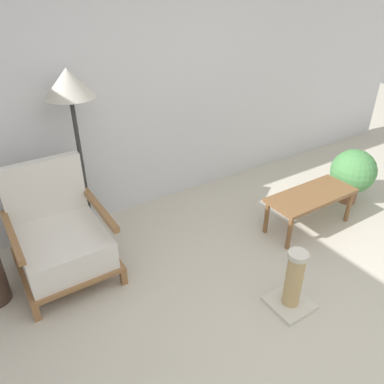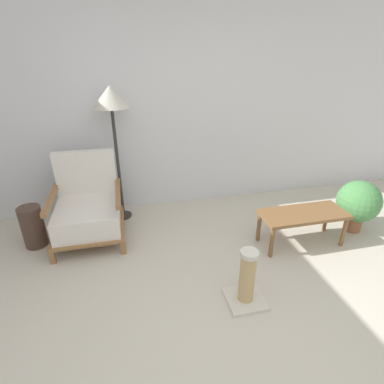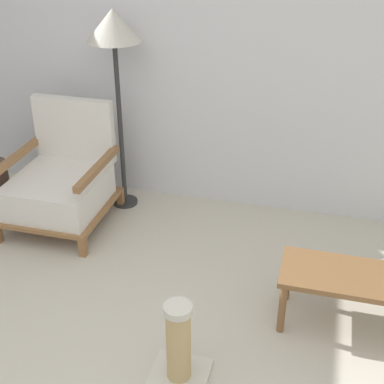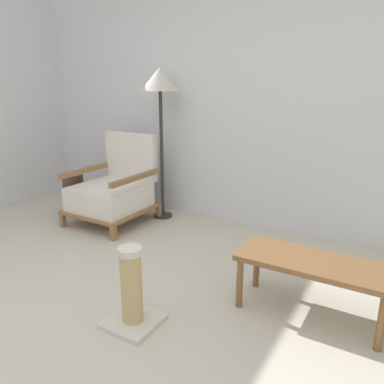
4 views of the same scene
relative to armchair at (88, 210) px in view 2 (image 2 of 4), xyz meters
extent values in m
plane|color=beige|center=(1.05, -1.75, -0.34)|extent=(14.00, 14.00, 0.00)
cube|color=silver|center=(1.05, 0.66, 1.01)|extent=(8.00, 0.06, 2.70)
cube|color=olive|center=(-0.34, -0.41, -0.27)|extent=(0.05, 0.05, 0.14)
cube|color=olive|center=(0.34, -0.41, -0.27)|extent=(0.05, 0.05, 0.14)
cube|color=olive|center=(-0.34, 0.32, -0.27)|extent=(0.05, 0.05, 0.14)
cube|color=olive|center=(0.34, 0.32, -0.27)|extent=(0.05, 0.05, 0.14)
cube|color=olive|center=(0.00, -0.05, -0.19)|extent=(0.74, 0.78, 0.03)
cube|color=white|center=(0.00, -0.07, -0.05)|extent=(0.66, 0.68, 0.24)
cube|color=white|center=(0.00, 0.30, 0.32)|extent=(0.66, 0.08, 0.50)
cube|color=olive|center=(-0.34, -0.05, 0.19)|extent=(0.05, 0.72, 0.05)
cube|color=olive|center=(0.34, -0.05, 0.19)|extent=(0.05, 0.72, 0.05)
cylinder|color=#2D2D2D|center=(0.36, 0.38, -0.33)|extent=(0.20, 0.20, 0.03)
cylinder|color=#2D2D2D|center=(0.36, 0.38, 0.35)|extent=(0.04, 0.04, 1.33)
cone|color=beige|center=(0.36, 0.38, 1.13)|extent=(0.40, 0.40, 0.23)
cube|color=brown|center=(2.22, -0.65, 0.02)|extent=(0.91, 0.38, 0.04)
cylinder|color=brown|center=(1.80, -0.81, -0.17)|extent=(0.04, 0.04, 0.34)
cylinder|color=brown|center=(2.64, -0.81, -0.17)|extent=(0.04, 0.04, 0.34)
cylinder|color=brown|center=(1.80, -0.50, -0.17)|extent=(0.04, 0.04, 0.34)
cylinder|color=brown|center=(2.64, -0.50, -0.17)|extent=(0.04, 0.04, 0.34)
cylinder|color=#473328|center=(-0.57, -0.04, -0.11)|extent=(0.23, 0.23, 0.46)
cylinder|color=#935B3D|center=(2.97, -0.56, -0.26)|extent=(0.19, 0.19, 0.17)
sphere|color=#4C8E4C|center=(2.97, -0.56, 0.03)|extent=(0.47, 0.47, 0.47)
cube|color=beige|center=(1.32, -1.31, -0.33)|extent=(0.31, 0.31, 0.03)
cylinder|color=tan|center=(1.32, -1.31, -0.09)|extent=(0.13, 0.13, 0.44)
cylinder|color=beige|center=(1.32, -1.31, 0.15)|extent=(0.15, 0.15, 0.04)
camera|label=1|loc=(-0.42, -2.63, 1.86)|focal=35.00mm
camera|label=2|loc=(0.45, -3.05, 1.58)|focal=28.00mm
camera|label=3|loc=(1.91, -3.25, 1.94)|focal=50.00mm
camera|label=4|loc=(2.65, -2.84, 1.08)|focal=35.00mm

